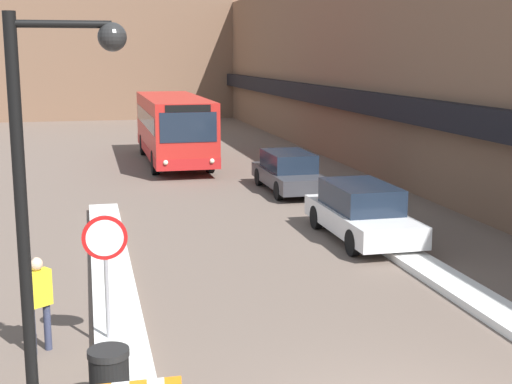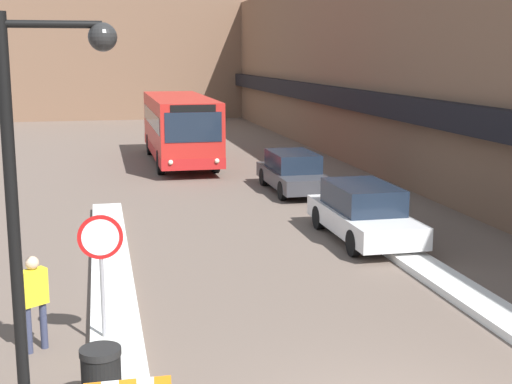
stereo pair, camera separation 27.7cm
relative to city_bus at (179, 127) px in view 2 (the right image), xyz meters
The scene contains 10 objects.
building_row_right 10.50m from the city_bus, ahead, with size 5.50×60.00×9.00m.
snow_bank_left 18.70m from the city_bus, 100.85° to the right, with size 0.90×16.94×0.21m.
snow_bank_right 20.25m from the city_bus, 79.46° to the right, with size 0.90×17.99×0.17m.
city_bus is the anchor object (origin of this frame).
parked_car_front 15.57m from the city_bus, 77.76° to the right, with size 1.83×4.74×1.53m.
parked_car_middle 8.69m from the city_bus, 67.59° to the right, with size 1.79×4.71×1.46m.
stop_sign 21.53m from the city_bus, 99.92° to the right, with size 0.76×0.08×2.37m.
street_lamp 24.33m from the city_bus, 100.57° to the right, with size 1.46×0.36×5.51m.
pedestrian 21.61m from the city_bus, 102.96° to the right, with size 0.49×0.43×1.68m.
trash_bin 23.79m from the city_bus, 99.12° to the right, with size 0.59×0.59×0.95m.
Camera 2 is at (-3.75, -8.09, 5.00)m, focal length 50.00 mm.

